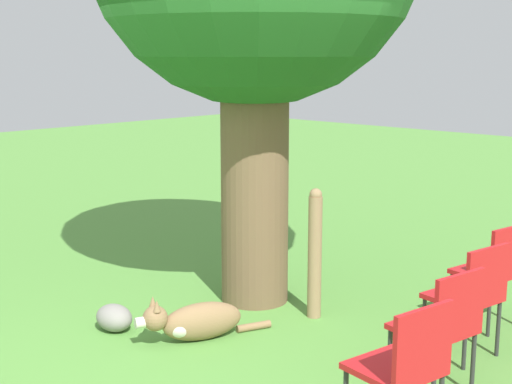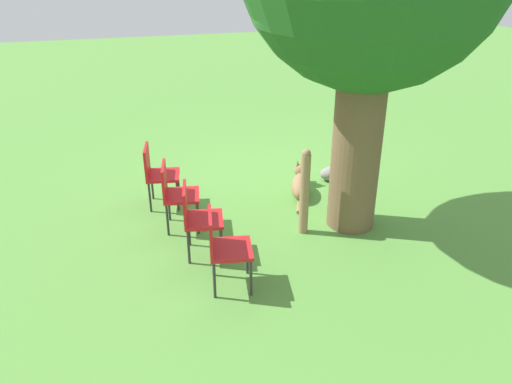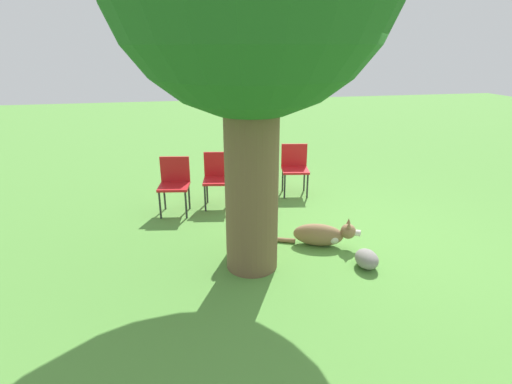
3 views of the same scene
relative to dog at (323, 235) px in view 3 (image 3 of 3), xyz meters
The scene contains 8 objects.
ground_plane 0.21m from the dog, 73.49° to the right, with size 30.00×30.00×0.00m, color #56933D.
dog is the anchor object (origin of this frame).
fence_post 1.14m from the dog, 71.39° to the left, with size 0.11×0.11×1.08m.
red_chair_0 1.99m from the dog, ahead, with size 0.49×0.50×0.84m.
red_chair_1 1.90m from the dog, 14.68° to the left, with size 0.49×0.50×0.84m.
red_chair_2 2.05m from the dog, 34.60° to the left, with size 0.49×0.50×0.84m.
red_chair_3 2.39m from the dog, 50.22° to the left, with size 0.49×0.50×0.84m.
garden_rock 0.68m from the dog, 153.64° to the right, with size 0.33×0.25×0.21m.
Camera 3 is at (-4.35, 1.90, 2.40)m, focal length 28.00 mm.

